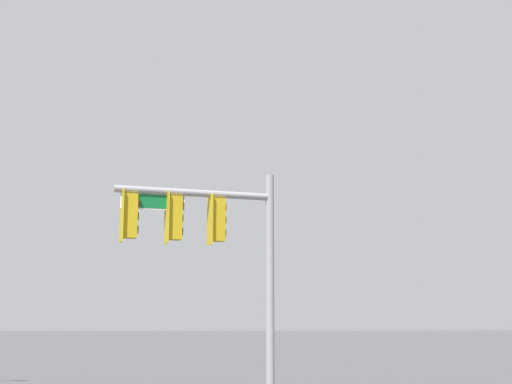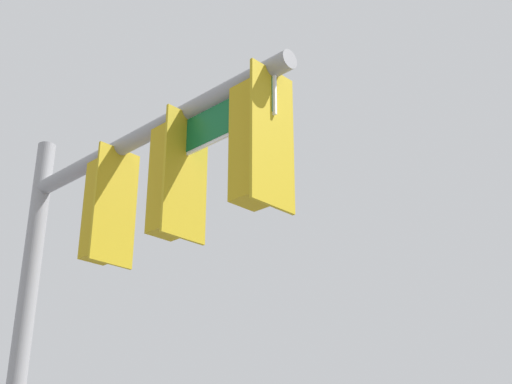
# 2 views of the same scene
# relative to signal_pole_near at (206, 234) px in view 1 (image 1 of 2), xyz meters

# --- Properties ---
(signal_pole_near) EXTENTS (4.13, 1.07, 5.81)m
(signal_pole_near) POSITION_rel_signal_pole_near_xyz_m (0.00, 0.00, 0.00)
(signal_pole_near) COLOR gray
(signal_pole_near) RESTS_ON ground_plane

